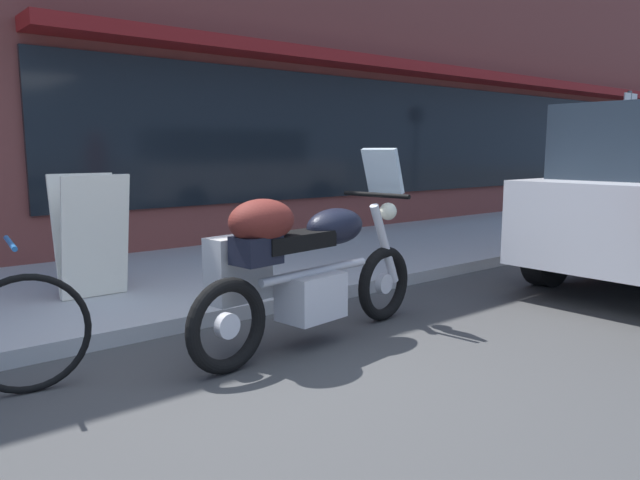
% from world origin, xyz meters
% --- Properties ---
extents(ground_plane, '(80.00, 80.00, 0.00)m').
position_xyz_m(ground_plane, '(0.00, 0.00, 0.00)').
color(ground_plane, '#3C3C3C').
extents(storefront_building, '(24.48, 0.90, 7.99)m').
position_xyz_m(storefront_building, '(8.24, 4.38, 3.90)').
color(storefront_building, brown).
rests_on(storefront_building, ground_plane).
extents(sidewalk_curb, '(30.00, 2.99, 0.12)m').
position_xyz_m(sidewalk_curb, '(9.00, 2.72, 0.06)').
color(sidewalk_curb, '#A6A6A6').
rests_on(sidewalk_curb, ground_plane).
extents(touring_motorcycle, '(2.18, 0.66, 1.38)m').
position_xyz_m(touring_motorcycle, '(0.46, 0.43, 0.59)').
color(touring_motorcycle, black).
rests_on(touring_motorcycle, ground_plane).
extents(sandwich_board_sign, '(0.55, 0.43, 1.04)m').
position_xyz_m(sandwich_board_sign, '(-0.31, 2.31, 0.64)').
color(sandwich_board_sign, silver).
rests_on(sandwich_board_sign, sidewalk_curb).
extents(parking_sign_pole, '(0.44, 0.07, 2.20)m').
position_xyz_m(parking_sign_pole, '(8.43, 1.81, 1.44)').
color(parking_sign_pole, '#59595B').
rests_on(parking_sign_pole, sidewalk_curb).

